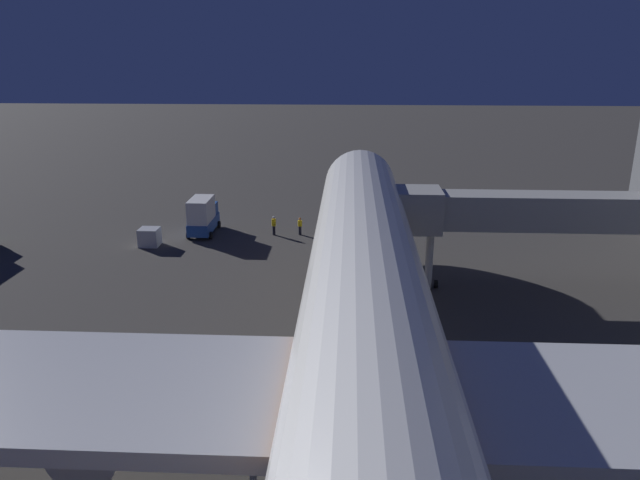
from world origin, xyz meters
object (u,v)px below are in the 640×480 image
(ground_crew_by_belt_loader, at_px, (274,225))
(airliner_at_gate, at_px, (369,357))
(jet_bridge, at_px, (545,212))
(baggage_container_near_belt, at_px, (150,237))
(ground_crew_by_tug, at_px, (300,225))
(traffic_cone_nose_port, at_px, (382,241))
(cargo_truck_aft, at_px, (203,215))
(traffic_cone_nose_starboard, at_px, (334,240))

(ground_crew_by_belt_loader, bearing_deg, airliner_at_gate, 103.24)
(jet_bridge, xyz_separation_m, ground_crew_by_belt_loader, (21.16, -12.60, -4.95))
(airliner_at_gate, bearing_deg, baggage_container_near_belt, -58.16)
(ground_crew_by_tug, height_order, traffic_cone_nose_port, ground_crew_by_tug)
(airliner_at_gate, xyz_separation_m, ground_crew_by_belt_loader, (8.05, -34.22, -4.86))
(cargo_truck_aft, xyz_separation_m, traffic_cone_nose_port, (-17.09, 2.39, -1.54))
(cargo_truck_aft, bearing_deg, airliner_at_gate, 113.45)
(airliner_at_gate, xyz_separation_m, traffic_cone_nose_port, (-2.20, -31.94, -5.62))
(jet_bridge, relative_size, traffic_cone_nose_port, 44.95)
(ground_crew_by_tug, bearing_deg, baggage_container_near_belt, 16.72)
(cargo_truck_aft, bearing_deg, ground_crew_by_tug, -179.48)
(ground_crew_by_belt_loader, relative_size, traffic_cone_nose_port, 3.39)
(jet_bridge, bearing_deg, cargo_truck_aft, -24.42)
(cargo_truck_aft, distance_m, baggage_container_near_belt, 5.69)
(ground_crew_by_belt_loader, distance_m, traffic_cone_nose_starboard, 6.32)
(airliner_at_gate, relative_size, jet_bridge, 2.67)
(airliner_at_gate, relative_size, traffic_cone_nose_starboard, 119.94)
(jet_bridge, bearing_deg, baggage_container_near_belt, -15.37)
(airliner_at_gate, xyz_separation_m, cargo_truck_aft, (14.89, -34.34, -4.08))
(traffic_cone_nose_starboard, bearing_deg, ground_crew_by_belt_loader, -21.29)
(airliner_at_gate, bearing_deg, traffic_cone_nose_port, -93.94)
(airliner_at_gate, relative_size, ground_crew_by_tug, 38.83)
(traffic_cone_nose_port, bearing_deg, jet_bridge, 136.59)
(jet_bridge, relative_size, cargo_truck_aft, 4.69)
(baggage_container_near_belt, bearing_deg, airliner_at_gate, 121.84)
(baggage_container_near_belt, distance_m, traffic_cone_nose_starboard, 16.77)
(ground_crew_by_belt_loader, bearing_deg, traffic_cone_nose_port, 167.46)
(ground_crew_by_belt_loader, height_order, traffic_cone_nose_starboard, ground_crew_by_belt_loader)
(jet_bridge, height_order, cargo_truck_aft, jet_bridge)
(traffic_cone_nose_starboard, bearing_deg, cargo_truck_aft, -10.69)
(ground_crew_by_belt_loader, bearing_deg, cargo_truck_aft, -0.97)
(baggage_container_near_belt, height_order, ground_crew_by_belt_loader, ground_crew_by_belt_loader)
(baggage_container_near_belt, xyz_separation_m, traffic_cone_nose_port, (-21.09, -1.52, -0.53))
(ground_crew_by_tug, bearing_deg, cargo_truck_aft, 0.52)
(cargo_truck_aft, xyz_separation_m, ground_crew_by_belt_loader, (-6.84, 0.12, -0.78))
(jet_bridge, distance_m, cargo_truck_aft, 31.03)
(ground_crew_by_belt_loader, height_order, ground_crew_by_tug, ground_crew_by_belt_loader)
(traffic_cone_nose_port, bearing_deg, traffic_cone_nose_starboard, 0.00)
(jet_bridge, xyz_separation_m, cargo_truck_aft, (28.00, -12.71, -4.17))
(traffic_cone_nose_starboard, bearing_deg, traffic_cone_nose_port, 180.00)
(baggage_container_near_belt, relative_size, traffic_cone_nose_port, 3.18)
(ground_crew_by_belt_loader, xyz_separation_m, traffic_cone_nose_port, (-10.25, 2.28, -0.76))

